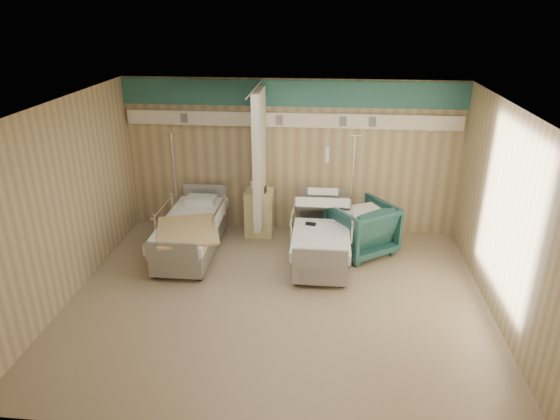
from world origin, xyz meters
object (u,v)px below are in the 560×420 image
at_px(bed_left, 191,237).
at_px(bedside_cabinet, 260,212).
at_px(bed_right, 321,242).
at_px(iv_stand_right, 350,219).
at_px(iv_stand_left, 178,212).
at_px(visitor_armchair, 362,228).

xyz_separation_m(bed_left, bedside_cabinet, (1.05, 0.90, 0.11)).
distance_m(bed_right, iv_stand_right, 0.98).
bearing_deg(bedside_cabinet, bed_right, -38.05).
relative_size(bed_left, iv_stand_left, 1.14).
bearing_deg(iv_stand_left, bedside_cabinet, 1.77).
height_order(bed_right, bed_left, same).
distance_m(visitor_armchair, iv_stand_left, 3.40).
distance_m(iv_stand_right, iv_stand_left, 3.18).
xyz_separation_m(bed_right, bedside_cabinet, (-1.15, 0.90, 0.11)).
height_order(bed_right, iv_stand_right, iv_stand_right).
distance_m(bed_right, bedside_cabinet, 1.46).
xyz_separation_m(visitor_armchair, iv_stand_left, (-3.36, 0.52, -0.06)).
bearing_deg(visitor_armchair, bedside_cabinet, -52.34).
distance_m(bedside_cabinet, iv_stand_right, 1.65).
xyz_separation_m(bedside_cabinet, iv_stand_left, (-1.53, -0.05, -0.04)).
xyz_separation_m(visitor_armchair, iv_stand_right, (-0.18, 0.50, -0.05)).
distance_m(bed_left, visitor_armchair, 2.90).
distance_m(bed_right, visitor_armchair, 0.77).
distance_m(bedside_cabinet, visitor_armchair, 1.91).
distance_m(bed_right, bed_left, 2.20).
relative_size(iv_stand_right, iv_stand_left, 1.02).
height_order(bedside_cabinet, iv_stand_left, iv_stand_left).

